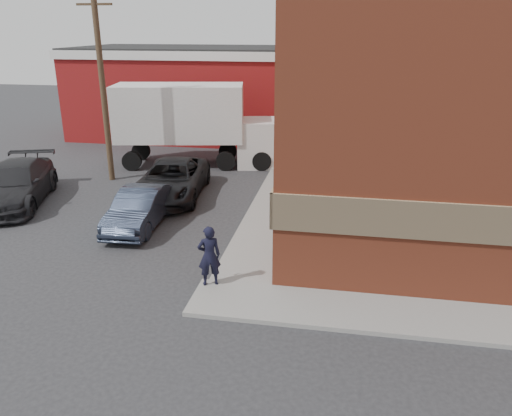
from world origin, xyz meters
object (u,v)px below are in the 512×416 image
at_px(man, 209,256).
at_px(suv_a, 172,179).
at_px(warehouse, 204,91).
at_px(utility_pole, 102,76).
at_px(box_truck, 196,120).
at_px(suv_b, 15,184).
at_px(sedan, 139,209).
at_px(brick_building, 486,85).

bearing_deg(man, suv_a, -86.63).
distance_m(warehouse, utility_pole, 11.27).
xyz_separation_m(suv_a, box_truck, (-0.45, 5.19, 1.60)).
bearing_deg(suv_a, box_truck, 88.82).
bearing_deg(warehouse, utility_pole, -97.77).
xyz_separation_m(warehouse, suv_a, (2.17, -12.91, -2.05)).
bearing_deg(suv_b, sedan, -31.63).
bearing_deg(suv_b, brick_building, -5.85).
distance_m(suv_a, suv_b, 6.26).
distance_m(utility_pole, box_truck, 5.17).
relative_size(warehouse, suv_a, 2.97).
bearing_deg(brick_building, man, -133.24).
height_order(brick_building, suv_b, brick_building).
bearing_deg(man, utility_pole, -74.67).
bearing_deg(suv_b, man, -47.15).
xyz_separation_m(warehouse, sedan, (2.13, -16.31, -2.13)).
relative_size(sedan, box_truck, 0.48).
height_order(sedan, suv_b, suv_b).
distance_m(suv_b, box_truck, 9.13).
distance_m(brick_building, suv_a, 13.07).
height_order(warehouse, box_truck, warehouse).
distance_m(sedan, box_truck, 8.75).
relative_size(brick_building, utility_pole, 2.03).
height_order(suv_a, suv_b, suv_b).
bearing_deg(utility_pole, box_truck, 45.45).
distance_m(brick_building, box_truck, 13.39).
xyz_separation_m(man, suv_a, (-3.63, 7.34, -0.22)).
relative_size(warehouse, box_truck, 1.89).
distance_m(utility_pole, sedan, 7.61).
bearing_deg(brick_building, utility_pole, 179.98).
height_order(brick_building, sedan, brick_building).
distance_m(brick_building, sedan, 14.04).
bearing_deg(suv_b, suv_a, 0.26).
height_order(warehouse, suv_b, warehouse).
height_order(brick_building, utility_pole, brick_building).
height_order(suv_a, box_truck, box_truck).
height_order(utility_pole, suv_a, utility_pole).
height_order(suv_b, box_truck, box_truck).
bearing_deg(utility_pole, brick_building, -0.02).
relative_size(suv_b, box_truck, 0.66).
height_order(utility_pole, suv_b, utility_pole).
bearing_deg(box_truck, brick_building, -24.74).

